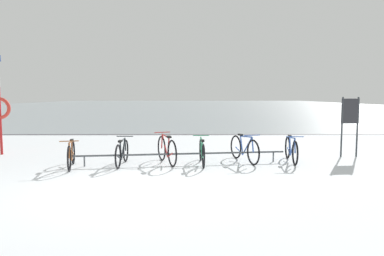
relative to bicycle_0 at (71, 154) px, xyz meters
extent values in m
cube|color=silver|center=(1.73, -3.21, -0.38)|extent=(80.00, 22.00, 0.08)
cube|color=gray|center=(1.73, 62.79, -0.38)|extent=(80.00, 110.00, 0.08)
cube|color=#47474C|center=(1.73, 7.79, -0.36)|extent=(80.00, 0.50, 0.05)
cylinder|color=#4C5156|center=(2.86, 0.46, -0.06)|extent=(5.71, 0.80, 0.05)
cylinder|color=#4C5156|center=(0.30, 0.12, -0.20)|extent=(0.04, 0.04, 0.28)
cylinder|color=#4C5156|center=(5.43, 0.80, -0.20)|extent=(0.04, 0.04, 0.28)
torus|color=black|center=(0.11, -0.48, -0.02)|extent=(0.18, 0.63, 0.64)
torus|color=black|center=(-0.11, 0.48, -0.02)|extent=(0.18, 0.63, 0.64)
cylinder|color=brown|center=(0.04, -0.17, 0.09)|extent=(0.15, 0.51, 0.54)
cylinder|color=brown|center=(-0.03, 0.15, 0.07)|extent=(0.08, 0.19, 0.48)
cylinder|color=brown|center=(0.02, -0.09, 0.33)|extent=(0.18, 0.64, 0.08)
cylinder|color=brown|center=(-0.06, 0.28, -0.09)|extent=(0.13, 0.43, 0.18)
cylinder|color=brown|center=(0.10, -0.44, 0.16)|extent=(0.06, 0.11, 0.38)
cube|color=black|center=(-0.05, 0.22, 0.35)|extent=(0.12, 0.21, 0.05)
cylinder|color=brown|center=(0.09, -0.41, 0.40)|extent=(0.45, 0.12, 0.02)
torus|color=black|center=(1.26, 0.81, -0.03)|extent=(0.06, 0.63, 0.63)
torus|color=black|center=(1.25, -0.18, -0.03)|extent=(0.06, 0.63, 0.63)
cylinder|color=#1E2328|center=(1.26, 0.49, 0.08)|extent=(0.05, 0.52, 0.53)
cylinder|color=#1E2328|center=(1.25, 0.17, 0.06)|extent=(0.04, 0.18, 0.47)
cylinder|color=#1E2328|center=(1.26, 0.41, 0.32)|extent=(0.05, 0.64, 0.08)
cylinder|color=#1E2328|center=(1.25, 0.03, -0.10)|extent=(0.04, 0.43, 0.18)
cylinder|color=#1E2328|center=(1.26, 0.77, 0.16)|extent=(0.04, 0.11, 0.37)
cube|color=black|center=(1.25, 0.09, 0.33)|extent=(0.08, 0.20, 0.05)
cylinder|color=#1E2328|center=(1.26, 0.73, 0.39)|extent=(0.46, 0.03, 0.02)
torus|color=black|center=(2.26, 0.98, 0.01)|extent=(0.30, 0.68, 0.71)
torus|color=black|center=(2.61, 0.09, 0.01)|extent=(0.30, 0.68, 0.71)
cylinder|color=#B22D2D|center=(2.37, 0.69, 0.14)|extent=(0.22, 0.49, 0.60)
cylinder|color=#B22D2D|center=(2.49, 0.40, 0.12)|extent=(0.10, 0.18, 0.54)
cylinder|color=#B22D2D|center=(2.40, 0.62, 0.41)|extent=(0.26, 0.60, 0.09)
cylinder|color=#B22D2D|center=(2.54, 0.28, -0.07)|extent=(0.19, 0.41, 0.19)
cylinder|color=#B22D2D|center=(2.27, 0.95, 0.22)|extent=(0.07, 0.11, 0.42)
cube|color=black|center=(2.51, 0.33, 0.42)|extent=(0.15, 0.22, 0.05)
cylinder|color=#B22D2D|center=(2.29, 0.92, 0.48)|extent=(0.44, 0.19, 0.02)
torus|color=black|center=(3.38, 0.96, -0.03)|extent=(0.07, 0.63, 0.63)
torus|color=black|center=(3.42, -0.12, -0.03)|extent=(0.07, 0.63, 0.63)
cylinder|color=#2D8C60|center=(3.39, 0.61, 0.09)|extent=(0.06, 0.57, 0.54)
cylinder|color=#2D8C60|center=(3.41, 0.26, 0.06)|extent=(0.04, 0.20, 0.48)
cylinder|color=#2D8C60|center=(3.40, 0.53, 0.32)|extent=(0.06, 0.71, 0.08)
cylinder|color=#2D8C60|center=(3.41, 0.11, -0.10)|extent=(0.05, 0.47, 0.18)
cylinder|color=#2D8C60|center=(3.38, 0.92, 0.16)|extent=(0.04, 0.12, 0.38)
cube|color=black|center=(3.41, 0.18, 0.34)|extent=(0.09, 0.20, 0.05)
cylinder|color=#2D8C60|center=(3.38, 0.88, 0.39)|extent=(0.46, 0.04, 0.02)
torus|color=black|center=(4.77, 0.29, 0.00)|extent=(0.26, 0.67, 0.69)
torus|color=black|center=(4.43, 1.32, 0.00)|extent=(0.26, 0.67, 0.69)
cylinder|color=#3359B2|center=(4.66, 0.63, 0.13)|extent=(0.21, 0.55, 0.58)
cylinder|color=#3359B2|center=(4.55, 0.96, 0.10)|extent=(0.10, 0.20, 0.52)
cylinder|color=#3359B2|center=(4.64, 0.70, 0.38)|extent=(0.25, 0.68, 0.08)
cylinder|color=#3359B2|center=(4.51, 1.10, -0.07)|extent=(0.18, 0.46, 0.19)
cylinder|color=#3359B2|center=(4.76, 0.33, 0.20)|extent=(0.07, 0.12, 0.41)
cube|color=black|center=(4.53, 1.04, 0.40)|extent=(0.14, 0.21, 0.05)
cylinder|color=#3359B2|center=(4.74, 0.37, 0.46)|extent=(0.44, 0.17, 0.02)
torus|color=black|center=(5.88, 0.24, -0.01)|extent=(0.10, 0.67, 0.66)
torus|color=black|center=(5.96, 1.29, -0.01)|extent=(0.10, 0.67, 0.66)
cylinder|color=#3359B2|center=(5.91, 0.58, 0.11)|extent=(0.08, 0.56, 0.56)
cylinder|color=#3359B2|center=(5.93, 0.93, 0.08)|extent=(0.05, 0.20, 0.50)
cylinder|color=#3359B2|center=(5.91, 0.66, 0.35)|extent=(0.09, 0.69, 0.08)
cylinder|color=#3359B2|center=(5.95, 1.07, -0.09)|extent=(0.07, 0.46, 0.18)
cylinder|color=#3359B2|center=(5.88, 0.28, 0.18)|extent=(0.05, 0.12, 0.39)
cube|color=black|center=(5.94, 1.00, 0.37)|extent=(0.10, 0.21, 0.05)
cylinder|color=#3359B2|center=(5.88, 0.32, 0.42)|extent=(0.46, 0.06, 0.02)
cylinder|color=#33383D|center=(7.67, 1.57, 0.57)|extent=(0.05, 0.05, 1.82)
cylinder|color=#33383D|center=(8.16, 1.62, 0.57)|extent=(0.05, 0.05, 1.82)
cube|color=#2D2D33|center=(7.92, 1.60, 1.05)|extent=(0.55, 0.10, 0.75)
torus|color=red|center=(-2.90, 2.08, 1.12)|extent=(0.69, 0.10, 0.69)
camera|label=1|loc=(3.08, -9.13, 1.52)|focal=33.38mm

